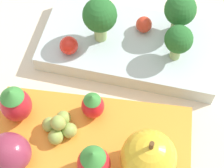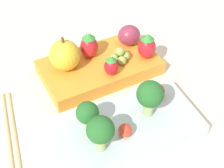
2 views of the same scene
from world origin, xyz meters
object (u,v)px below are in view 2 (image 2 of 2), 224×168
Objects in this scene: cherry_tomato_1 at (158,91)px; grape_cluster at (120,56)px; cherry_tomato_0 at (127,130)px; strawberry_1 at (147,46)px; bento_box_savoury at (127,127)px; broccoli_floret_0 at (88,114)px; strawberry_2 at (111,66)px; broccoli_floret_1 at (150,95)px; chopsticks_pair at (12,138)px; plum at (129,35)px; apple at (65,55)px; strawberry_0 at (90,45)px; bento_box_fruit at (100,67)px; broccoli_floret_2 at (100,131)px.

grape_cluster reaches higher than cherry_tomato_1.
strawberry_1 is at bearing -121.74° from cherry_tomato_0.
broccoli_floret_0 is (0.06, -0.01, 0.04)m from bento_box_savoury.
strawberry_1 is (-0.09, -0.14, 0.04)m from bento_box_savoury.
broccoli_floret_1 is at bearing 103.91° from strawberry_2.
chopsticks_pair is (0.21, 0.10, -0.03)m from grape_cluster.
plum reaches higher than cherry_tomato_1.
apple reaches higher than grape_cluster.
bento_box_savoury is at bearing -113.28° from cherry_tomato_0.
cherry_tomato_1 is 0.45× the size of strawberry_0.
bento_box_savoury is at bearing 165.82° from chopsticks_pair.
chopsticks_pair is at bearing -17.51° from broccoli_floret_0.
cherry_tomato_0 is (0.01, 0.02, 0.02)m from bento_box_savoury.
cherry_tomato_0 is 0.10m from cherry_tomato_1.
plum is at bearing -127.63° from grape_cluster.
bento_box_savoury is 0.18m from strawberry_0.
cherry_tomato_1 is 0.09m from strawberry_2.
cherry_tomato_0 is 0.40× the size of strawberry_1.
bento_box_fruit is 0.18m from cherry_tomato_0.
cherry_tomato_1 reaches higher than bento_box_savoury.
apple is 1.69× the size of strawberry_2.
broccoli_floret_1 is 0.06m from cherry_tomato_0.
cherry_tomato_0 is (-0.04, -0.01, -0.03)m from broccoli_floret_2.
broccoli_floret_1 is at bearing 78.76° from plum.
strawberry_1 reaches higher than broccoli_floret_0.
plum is at bearing -149.52° from chopsticks_pair.
apple is (0.06, -0.16, 0.04)m from bento_box_savoury.
strawberry_0 is 1.00× the size of strawberry_1.
grape_cluster is (0.03, 0.05, -0.01)m from plum.
bento_box_fruit is at bearing -76.17° from broccoli_floret_1.
broccoli_floret_0 is at bearing 54.31° from grape_cluster.
apple is 0.14m from plum.
plum is (-0.04, -0.18, -0.02)m from broccoli_floret_1.
apple is at bearing -68.53° from bento_box_savoury.
strawberry_2 is at bearing 103.60° from bento_box_fruit.
strawberry_0 is at bearing -106.28° from broccoli_floret_0.
strawberry_1 is (-0.10, -0.16, 0.02)m from cherry_tomato_0.
bento_box_fruit is 0.05m from strawberry_0.
strawberry_1 is 1.34× the size of strawberry_2.
strawberry_2 is at bearing -159.58° from chopsticks_pair.
cherry_tomato_0 is at bearing 81.21° from strawberry_2.
broccoli_floret_1 is (-0.04, -0.01, 0.05)m from bento_box_savoury.
strawberry_2 is 0.18× the size of chopsticks_pair.
bento_box_fruit is 0.13m from cherry_tomato_1.
broccoli_floret_0 is (0.06, 0.14, 0.04)m from bento_box_fruit.
plum reaches higher than grape_cluster.
cherry_tomato_1 is at bearing -149.30° from broccoli_floret_2.
bento_box_savoury is 0.06m from broccoli_floret_1.
broccoli_floret_2 is 0.22m from strawberry_1.
strawberry_1 reaches higher than bento_box_savoury.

